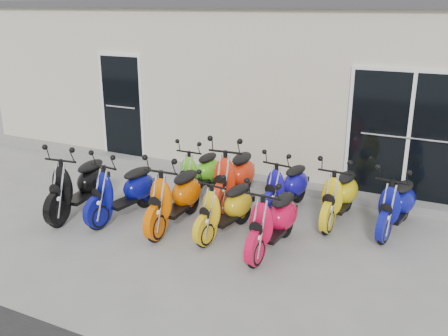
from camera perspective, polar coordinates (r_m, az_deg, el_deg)
The scene contains 16 objects.
ground at distance 7.84m, azimuth -1.97°, elevation -6.45°, with size 80.00×80.00×0.00m, color gray.
building at distance 12.07m, azimuth 9.93°, elevation 9.99°, with size 14.00×6.00×3.20m, color beige.
roof_cap at distance 11.95m, azimuth 10.39°, elevation 17.98°, with size 14.20×6.20×0.16m, color #3F3F42.
front_step at distance 9.50m, azimuth 3.82°, elevation -1.47°, with size 14.00×0.40×0.15m, color gray.
door_left at distance 10.90m, azimuth -11.55°, elevation 7.22°, with size 1.07×0.08×2.22m, color black.
door_right at distance 8.70m, azimuth 20.41°, elevation 3.70°, with size 2.02×0.08×2.22m, color black.
scooter_front_black at distance 8.36m, azimuth -16.36°, elevation -0.96°, with size 0.62×1.71×1.26m, color black, non-canonical shape.
scooter_front_blue at distance 8.02m, azimuth -11.50°, elevation -1.65°, with size 0.59×1.61×1.19m, color #090C77, non-canonical shape.
scooter_front_orange_a at distance 7.58m, azimuth -5.67°, elevation -2.34°, with size 0.61×1.68×1.24m, color #DC5900, non-canonical shape.
scooter_front_orange_b at distance 7.30m, azimuth 0.18°, elevation -3.74°, with size 0.53×1.47×1.08m, color gold, non-canonical shape.
scooter_front_red at distance 6.84m, azimuth 5.65°, elevation -5.05°, with size 0.57×1.57×1.16m, color red, non-canonical shape.
scooter_back_green at distance 8.82m, azimuth -2.87°, elevation 0.26°, with size 0.55×1.50×1.11m, color #57C81C, non-canonical shape.
scooter_back_red at distance 8.35m, azimuth 1.17°, elevation -0.06°, with size 0.64×1.77×1.30m, color red, non-canonical shape.
scooter_back_blue at distance 8.17m, azimuth 7.14°, elevation -1.29°, with size 0.55×1.52×1.12m, color #160E9D, non-canonical shape.
scooter_back_yellow at distance 7.92m, azimuth 13.12°, elevation -2.15°, with size 0.57×1.56×1.16m, color yellow, non-canonical shape.
scooter_back_extra at distance 7.82m, azimuth 19.20°, elevation -3.12°, with size 0.55×1.52×1.12m, color #0C1087, non-canonical shape.
Camera 1 is at (3.41, -6.25, 3.27)m, focal length 40.00 mm.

